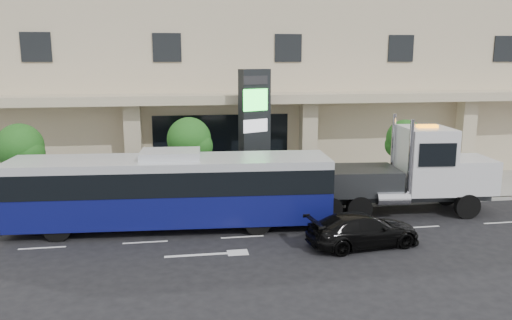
% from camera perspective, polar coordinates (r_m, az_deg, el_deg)
% --- Properties ---
extents(ground, '(120.00, 120.00, 0.00)m').
position_cam_1_polar(ground, '(22.63, -2.08, -7.50)').
color(ground, black).
rests_on(ground, ground).
extents(sidewalk, '(120.00, 6.00, 0.15)m').
position_cam_1_polar(sidewalk, '(27.36, -3.35, -4.00)').
color(sidewalk, gray).
rests_on(sidewalk, ground).
extents(curb, '(120.00, 0.30, 0.15)m').
position_cam_1_polar(curb, '(24.50, -2.65, -5.83)').
color(curb, gray).
rests_on(curb, ground).
extents(convention_center, '(60.00, 17.60, 20.00)m').
position_cam_1_polar(convention_center, '(36.87, -5.22, 15.45)').
color(convention_center, '#C7B595').
rests_on(convention_center, ground).
extents(tree_left, '(2.27, 2.20, 4.22)m').
position_cam_1_polar(tree_left, '(26.28, -25.30, 1.07)').
color(tree_left, '#422B19').
rests_on(tree_left, sidewalk).
extents(tree_mid, '(2.28, 2.20, 4.38)m').
position_cam_1_polar(tree_mid, '(25.19, -7.59, 2.00)').
color(tree_mid, '#422B19').
rests_on(tree_mid, sidewalk).
extents(tree_right, '(2.10, 2.00, 4.04)m').
position_cam_1_polar(tree_right, '(27.96, 16.70, 2.08)').
color(tree_right, '#422B19').
rests_on(tree_right, sidewalk).
extents(city_bus, '(13.94, 3.77, 3.49)m').
position_cam_1_polar(city_bus, '(22.12, -9.65, -3.29)').
color(city_bus, black).
rests_on(city_bus, ground).
extents(tow_truck, '(10.39, 3.31, 4.71)m').
position_cam_1_polar(tow_truck, '(25.06, 16.70, -1.51)').
color(tow_truck, '#2D3033').
rests_on(tow_truck, ground).
extents(black_sedan, '(4.80, 2.44, 1.33)m').
position_cam_1_polar(black_sedan, '(20.53, 12.14, -7.79)').
color(black_sedan, black).
rests_on(black_sedan, ground).
extents(signage_pylon, '(1.76, 1.24, 6.71)m').
position_cam_1_polar(signage_pylon, '(26.35, -0.16, 3.16)').
color(signage_pylon, black).
rests_on(signage_pylon, sidewalk).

